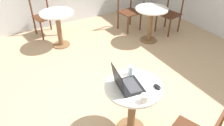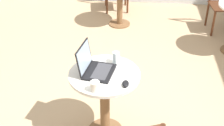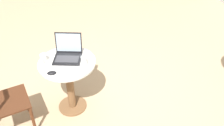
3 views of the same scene
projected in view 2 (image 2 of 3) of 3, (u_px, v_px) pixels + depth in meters
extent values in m
plane|color=tan|center=(109.00, 106.00, 3.57)|extent=(16.00, 16.00, 0.00)
cylinder|color=brown|center=(105.00, 105.00, 3.04)|extent=(0.10, 0.10, 0.68)
cylinder|color=silver|center=(105.00, 75.00, 2.85)|extent=(0.66, 0.66, 0.03)
cylinder|color=brown|center=(119.00, 24.00, 5.37)|extent=(0.36, 0.36, 0.02)
cylinder|color=brown|center=(120.00, 4.00, 5.18)|extent=(0.10, 0.10, 0.68)
cylinder|color=#562D19|center=(213.00, 24.00, 4.91)|extent=(0.04, 0.04, 0.42)
cylinder|color=#562D19|center=(207.00, 14.00, 5.23)|extent=(0.04, 0.04, 0.42)
cube|color=#492715|center=(224.00, 6.00, 4.95)|extent=(0.47, 0.47, 0.02)
cylinder|color=#562D19|center=(128.00, 2.00, 5.67)|extent=(0.04, 0.04, 0.42)
cylinder|color=#562D19|center=(107.00, 3.00, 5.64)|extent=(0.04, 0.04, 0.42)
cube|color=black|center=(100.00, 72.00, 2.85)|extent=(0.30, 0.35, 0.02)
cube|color=#38383D|center=(102.00, 71.00, 2.84)|extent=(0.18, 0.28, 0.00)
cube|color=black|center=(84.00, 57.00, 2.81)|extent=(0.10, 0.31, 0.25)
cube|color=#9EB2C6|center=(85.00, 57.00, 2.81)|extent=(0.08, 0.29, 0.22)
ellipsoid|color=black|center=(126.00, 84.00, 2.68)|extent=(0.06, 0.10, 0.03)
cylinder|color=silver|center=(95.00, 86.00, 2.61)|extent=(0.08, 0.08, 0.09)
torus|color=silver|center=(101.00, 86.00, 2.60)|extent=(0.05, 0.01, 0.05)
cylinder|color=silver|center=(116.00, 57.00, 2.97)|extent=(0.07, 0.07, 0.11)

